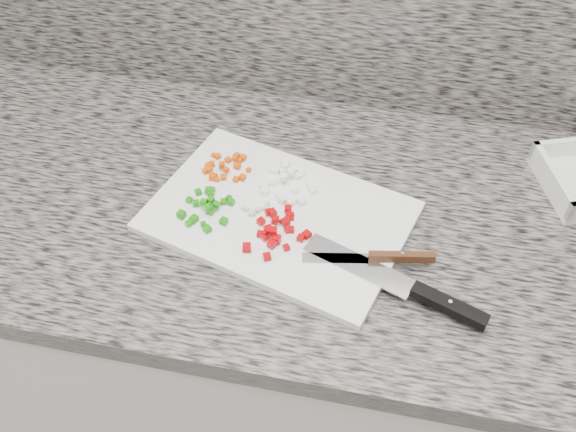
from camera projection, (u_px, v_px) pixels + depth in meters
name	position (u px, v px, depth m)	size (l,w,h in m)	color
cabinet	(325.00, 355.00, 1.42)	(3.92, 0.62, 0.86)	silver
countertop	(337.00, 219.00, 1.09)	(3.96, 0.64, 0.04)	slate
cutting_board	(279.00, 216.00, 1.06)	(0.41, 0.27, 0.01)	white
carrot_pile	(224.00, 168.00, 1.12)	(0.08, 0.08, 0.02)	#D54804
onion_pile	(289.00, 182.00, 1.09)	(0.10, 0.11, 0.02)	white
green_pepper_pile	(206.00, 207.00, 1.05)	(0.09, 0.10, 0.02)	#197B0B
red_pepper_pile	(276.00, 230.00, 1.02)	(0.10, 0.12, 0.02)	#A80206
garlic_pile	(258.00, 211.00, 1.05)	(0.06, 0.04, 0.01)	beige
chef_knife	(417.00, 291.00, 0.94)	(0.28, 0.13, 0.02)	silver
paring_knife	(385.00, 257.00, 0.98)	(0.20, 0.05, 0.02)	silver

